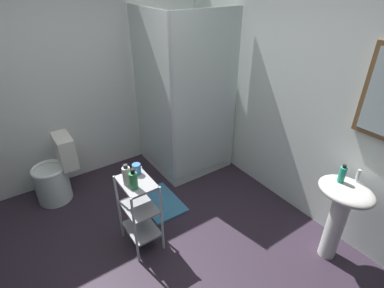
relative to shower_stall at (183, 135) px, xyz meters
name	(u,v)px	position (x,y,z in m)	size (l,w,h in m)	color
ground_plane	(143,274)	(1.22, -1.22, -0.47)	(4.20, 4.20, 0.02)	#2F2431
wall_back	(305,96)	(1.23, 0.63, 0.79)	(4.20, 0.14, 2.50)	white
wall_left	(59,81)	(-0.63, -1.22, 0.79)	(0.10, 4.20, 2.50)	white
shower_stall	(183,135)	(0.00, 0.00, 0.00)	(0.92, 0.92, 2.00)	white
pedestal_sink	(341,207)	(2.00, 0.30, 0.12)	(0.46, 0.37, 0.81)	white
sink_faucet	(358,175)	(2.00, 0.42, 0.40)	(0.03, 0.03, 0.10)	silver
toilet	(55,175)	(-0.26, -1.55, -0.15)	(0.37, 0.49, 0.76)	white
storage_cart	(139,208)	(0.90, -1.06, -0.03)	(0.38, 0.28, 0.74)	silver
hand_soap_bottle	(342,174)	(1.94, 0.29, 0.42)	(0.05, 0.05, 0.16)	#2DBC99
lotion_bottle_white	(127,176)	(0.89, -1.13, 0.36)	(0.07, 0.07, 0.19)	white
body_wash_bottle_green	(134,180)	(0.98, -1.11, 0.36)	(0.07, 0.07, 0.19)	#339552
rinse_cup	(137,169)	(0.80, -1.00, 0.33)	(0.08, 0.08, 0.10)	#3870B2
bath_mat	(160,202)	(0.50, -0.64, -0.45)	(0.60, 0.40, 0.02)	teal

